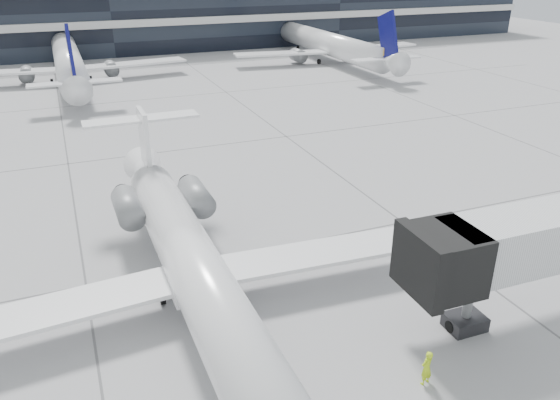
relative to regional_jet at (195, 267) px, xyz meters
name	(u,v)px	position (x,y,z in m)	size (l,w,h in m)	color
ground	(261,251)	(4.95, 4.30, -2.42)	(220.00, 220.00, 0.00)	gray
terminal	(105,20)	(4.95, 86.30, 2.58)	(170.00, 22.00, 10.00)	black
bg_jet_center	(71,80)	(-3.05, 59.30, -2.42)	(32.00, 40.00, 9.60)	white
bg_jet_right	(327,61)	(36.95, 59.30, -2.42)	(32.00, 40.00, 9.60)	white
regional_jet	(195,267)	(0.00, 0.00, 0.00)	(24.63, 30.62, 7.09)	white
ramp_worker	(427,368)	(7.40, -8.59, -1.62)	(0.59, 0.39, 1.61)	#BAE618
traffic_cone	(165,221)	(0.29, 9.83, -2.12)	(0.53, 0.53, 0.64)	orange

